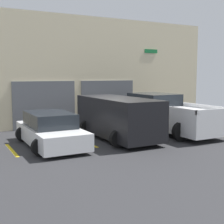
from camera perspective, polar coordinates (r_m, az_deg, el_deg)
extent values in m
plane|color=#2D2D30|center=(14.33, -1.03, -4.14)|extent=(28.00, 28.00, 0.00)
cube|color=beige|center=(17.08, -6.11, 7.42)|extent=(16.33, 0.60, 5.83)
cube|color=#595B60|center=(16.18, -12.19, 1.27)|extent=(3.21, 0.08, 2.41)
cube|color=#595B60|center=(17.50, -0.74, 1.84)|extent=(3.21, 0.08, 2.41)
cube|color=#197238|center=(18.99, 7.15, 10.98)|extent=(0.90, 0.03, 0.22)
cube|color=white|center=(14.92, 10.91, -1.05)|extent=(1.93, 5.33, 0.99)
cube|color=#1E2328|center=(16.00, 7.68, 2.34)|extent=(1.78, 2.40, 0.57)
cube|color=white|center=(13.34, 11.08, 0.54)|extent=(0.08, 2.93, 0.18)
cube|color=white|center=(14.58, 16.76, 0.90)|extent=(0.08, 2.93, 0.18)
cube|color=white|center=(12.93, 18.27, 0.13)|extent=(1.93, 0.08, 0.18)
cylinder|color=black|center=(15.79, 4.69, -1.67)|extent=(0.80, 0.22, 0.80)
cylinder|color=black|center=(16.77, 9.63, -1.24)|extent=(0.80, 0.22, 0.80)
cylinder|color=black|center=(13.17, 12.47, -3.51)|extent=(0.80, 0.22, 0.80)
cylinder|color=black|center=(14.33, 17.71, -2.85)|extent=(0.80, 0.22, 0.80)
cube|color=white|center=(12.21, -11.14, -4.07)|extent=(1.74, 4.23, 0.61)
cube|color=#1E2328|center=(12.22, -11.35, -1.33)|extent=(1.53, 2.32, 0.54)
cylinder|color=black|center=(13.31, -15.90, -3.91)|extent=(0.61, 0.22, 0.61)
cylinder|color=black|center=(13.69, -9.68, -3.45)|extent=(0.61, 0.22, 0.61)
cylinder|color=black|center=(10.81, -12.97, -6.29)|extent=(0.61, 0.22, 0.61)
cylinder|color=black|center=(11.28, -5.47, -5.59)|extent=(0.61, 0.22, 0.61)
cube|color=black|center=(13.26, 1.01, -0.80)|extent=(1.78, 4.71, 1.59)
cube|color=#1E2328|center=(15.25, -3.18, 2.29)|extent=(1.60, 0.06, 0.28)
cylinder|color=black|center=(14.31, -4.56, -2.80)|extent=(0.68, 0.22, 0.68)
cylinder|color=black|center=(14.99, 0.91, -2.34)|extent=(0.68, 0.22, 0.68)
cylinder|color=black|center=(11.73, 1.13, -4.92)|extent=(0.68, 0.22, 0.68)
cylinder|color=black|center=(12.55, 7.37, -4.20)|extent=(0.68, 0.22, 0.68)
cube|color=gold|center=(11.98, -17.85, -6.64)|extent=(0.12, 2.20, 0.01)
cube|color=gold|center=(12.79, -4.78, -5.48)|extent=(0.12, 2.20, 0.01)
cube|color=gold|center=(14.17, 6.21, -4.29)|extent=(0.12, 2.20, 0.01)
cube|color=gold|center=(15.98, 14.95, -3.21)|extent=(0.12, 2.20, 0.01)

